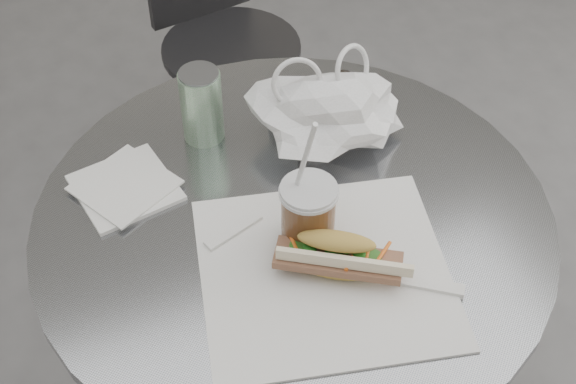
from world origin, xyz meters
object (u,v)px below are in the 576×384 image
object	(u,v)px
drink_can	(202,105)
cafe_table	(292,323)
iced_coffee	(308,215)
chair_far	(227,78)
sunglasses	(329,97)
banh_mi	(337,256)

from	to	relation	value
drink_can	cafe_table	bearing A→B (deg)	-71.88
iced_coffee	cafe_table	bearing A→B (deg)	89.28
iced_coffee	drink_can	distance (m)	0.28
chair_far	sunglasses	bearing A→B (deg)	78.74
chair_far	banh_mi	world-z (taller)	banh_mi
iced_coffee	sunglasses	world-z (taller)	iced_coffee
cafe_table	sunglasses	world-z (taller)	sunglasses
banh_mi	sunglasses	world-z (taller)	banh_mi
cafe_table	chair_far	distance (m)	0.92
sunglasses	drink_can	xyz separation A→B (m)	(-0.21, 0.01, 0.04)
chair_far	iced_coffee	bearing A→B (deg)	70.51
drink_can	banh_mi	bearing A→B (deg)	-75.89
chair_far	banh_mi	size ratio (longest dim) A/B	3.01
chair_far	drink_can	size ratio (longest dim) A/B	5.29
banh_mi	sunglasses	size ratio (longest dim) A/B	1.97
banh_mi	drink_can	size ratio (longest dim) A/B	1.76
sunglasses	cafe_table	bearing A→B (deg)	-154.51
banh_mi	iced_coffee	size ratio (longest dim) A/B	0.93
banh_mi	drink_can	distance (m)	0.35
banh_mi	sunglasses	distance (m)	0.35
cafe_table	drink_can	distance (m)	0.40
iced_coffee	drink_can	xyz separation A→B (m)	(-0.07, 0.27, 0.01)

